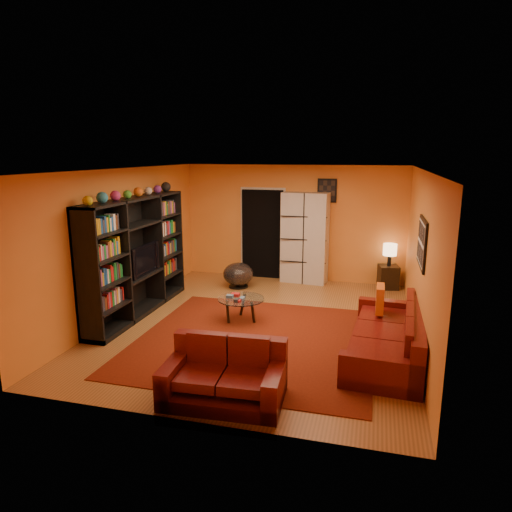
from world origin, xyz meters
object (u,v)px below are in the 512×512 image
(sofa, at_px, (392,337))
(side_table, at_px, (388,277))
(entertainment_unit, at_px, (137,257))
(storage_cabinet, at_px, (305,238))
(table_lamp, at_px, (390,250))
(coffee_table, at_px, (241,301))
(loveseat, at_px, (225,375))
(bowl_chair, at_px, (238,274))
(tv, at_px, (141,259))

(sofa, distance_m, side_table, 3.46)
(entertainment_unit, distance_m, storage_cabinet, 3.81)
(table_lamp, bearing_deg, coffee_table, -132.87)
(sofa, relative_size, table_lamp, 5.30)
(loveseat, distance_m, side_table, 5.53)
(bowl_chair, xyz_separation_m, side_table, (3.14, 0.76, -0.04))
(coffee_table, height_order, table_lamp, table_lamp)
(tv, relative_size, storage_cabinet, 0.47)
(storage_cabinet, relative_size, bowl_chair, 3.06)
(loveseat, bearing_deg, table_lamp, -23.91)
(loveseat, distance_m, storage_cabinet, 5.27)
(entertainment_unit, height_order, sofa, entertainment_unit)
(sofa, relative_size, bowl_chair, 3.83)
(coffee_table, bearing_deg, tv, -179.56)
(entertainment_unit, xyz_separation_m, storage_cabinet, (2.59, 2.80, -0.04))
(sofa, bearing_deg, coffee_table, 166.62)
(bowl_chair, bearing_deg, table_lamp, 13.60)
(sofa, height_order, storage_cabinet, storage_cabinet)
(bowl_chair, relative_size, side_table, 1.32)
(side_table, relative_size, table_lamp, 1.05)
(side_table, bearing_deg, coffee_table, -132.87)
(table_lamp, bearing_deg, tv, -148.24)
(coffee_table, distance_m, side_table, 3.67)
(coffee_table, relative_size, bowl_chair, 1.22)
(coffee_table, distance_m, storage_cabinet, 2.89)
(storage_cabinet, bearing_deg, table_lamp, 4.15)
(tv, height_order, side_table, tv)
(entertainment_unit, relative_size, loveseat, 2.08)
(entertainment_unit, xyz_separation_m, side_table, (4.42, 2.75, -0.80))
(tv, xyz_separation_m, storage_cabinet, (2.54, 2.76, 0.01))
(entertainment_unit, distance_m, side_table, 5.27)
(tv, relative_size, side_table, 1.90)
(storage_cabinet, height_order, table_lamp, storage_cabinet)
(entertainment_unit, bearing_deg, storage_cabinet, 47.26)
(entertainment_unit, bearing_deg, side_table, 31.88)
(storage_cabinet, distance_m, side_table, 1.98)
(tv, distance_m, loveseat, 3.53)
(side_table, bearing_deg, storage_cabinet, 178.44)
(coffee_table, bearing_deg, storage_cabinet, 76.36)
(entertainment_unit, distance_m, sofa, 4.54)
(coffee_table, bearing_deg, side_table, 47.13)
(tv, xyz_separation_m, coffee_table, (1.87, 0.01, -0.63))
(coffee_table, bearing_deg, sofa, -17.11)
(sofa, xyz_separation_m, loveseat, (-1.95, -1.71, 0.00))
(sofa, distance_m, table_lamp, 3.50)
(side_table, bearing_deg, tv, -148.24)
(loveseat, bearing_deg, tv, 41.24)
(loveseat, distance_m, table_lamp, 5.55)
(coffee_table, bearing_deg, table_lamp, 47.13)
(coffee_table, xyz_separation_m, bowl_chair, (-0.64, 1.93, -0.07))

